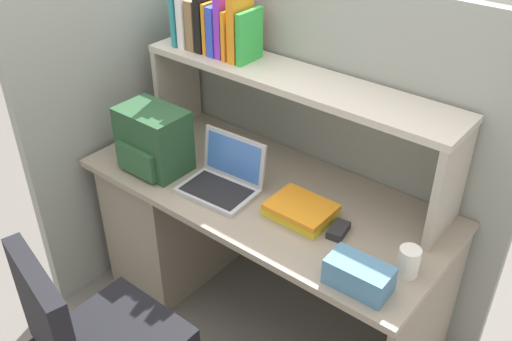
{
  "coord_description": "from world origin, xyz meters",
  "views": [
    {
      "loc": [
        1.22,
        -1.56,
        2.11
      ],
      "look_at": [
        0.0,
        -0.05,
        0.85
      ],
      "focal_mm": 39.91,
      "sensor_mm": 36.0,
      "label": 1
    }
  ],
  "objects_px": {
    "paper_cup": "(409,262)",
    "computer_mouse": "(338,230)",
    "laptop": "(224,178)",
    "tissue_box": "(359,275)",
    "backpack": "(153,140)"
  },
  "relations": [
    {
      "from": "computer_mouse",
      "to": "tissue_box",
      "type": "distance_m",
      "value": 0.28
    },
    {
      "from": "tissue_box",
      "to": "paper_cup",
      "type": "bearing_deg",
      "value": 56.68
    },
    {
      "from": "backpack",
      "to": "paper_cup",
      "type": "height_order",
      "value": "backpack"
    },
    {
      "from": "laptop",
      "to": "tissue_box",
      "type": "bearing_deg",
      "value": -11.58
    },
    {
      "from": "paper_cup",
      "to": "backpack",
      "type": "bearing_deg",
      "value": -176.23
    },
    {
      "from": "paper_cup",
      "to": "computer_mouse",
      "type": "bearing_deg",
      "value": 173.08
    },
    {
      "from": "laptop",
      "to": "backpack",
      "type": "height_order",
      "value": "backpack"
    },
    {
      "from": "backpack",
      "to": "tissue_box",
      "type": "height_order",
      "value": "backpack"
    },
    {
      "from": "computer_mouse",
      "to": "backpack",
      "type": "bearing_deg",
      "value": 178.02
    },
    {
      "from": "backpack",
      "to": "computer_mouse",
      "type": "height_order",
      "value": "backpack"
    },
    {
      "from": "laptop",
      "to": "tissue_box",
      "type": "xyz_separation_m",
      "value": [
        0.74,
        -0.15,
        -0.0
      ]
    },
    {
      "from": "laptop",
      "to": "tissue_box",
      "type": "relative_size",
      "value": 1.48
    },
    {
      "from": "paper_cup",
      "to": "tissue_box",
      "type": "bearing_deg",
      "value": -121.94
    },
    {
      "from": "computer_mouse",
      "to": "tissue_box",
      "type": "bearing_deg",
      "value": -53.99
    },
    {
      "from": "laptop",
      "to": "computer_mouse",
      "type": "xyz_separation_m",
      "value": [
        0.54,
        0.05,
        -0.03
      ]
    }
  ]
}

